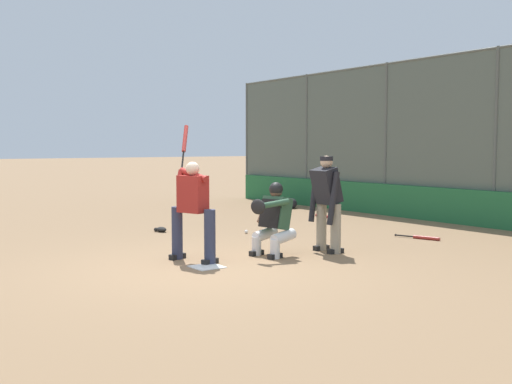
% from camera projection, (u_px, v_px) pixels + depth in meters
% --- Properties ---
extents(ground_plane, '(160.00, 160.00, 0.00)m').
position_uv_depth(ground_plane, '(207.00, 267.00, 8.75)').
color(ground_plane, '#846647').
extents(home_plate_marker, '(0.43, 0.43, 0.01)m').
position_uv_depth(home_plate_marker, '(207.00, 267.00, 8.75)').
color(home_plate_marker, white).
rests_on(home_plate_marker, ground_plane).
extents(backstop_fence, '(18.70, 0.08, 3.90)m').
position_uv_depth(backstop_fence, '(496.00, 134.00, 12.87)').
color(backstop_fence, '#515651').
rests_on(backstop_fence, ground_plane).
extents(padding_wall, '(18.24, 0.18, 0.80)m').
position_uv_depth(padding_wall, '(491.00, 209.00, 12.93)').
color(padding_wall, '#236638').
rests_on(padding_wall, ground_plane).
extents(batter_at_plate, '(1.09, 0.54, 2.11)m').
position_uv_depth(batter_at_plate, '(193.00, 207.00, 9.14)').
color(batter_at_plate, '#2D334C').
rests_on(batter_at_plate, ground_plane).
extents(catcher_behind_plate, '(0.67, 0.77, 1.19)m').
position_uv_depth(catcher_behind_plate, '(273.00, 218.00, 9.63)').
color(catcher_behind_plate, silver).
rests_on(catcher_behind_plate, ground_plane).
extents(umpire_home, '(0.65, 0.42, 1.61)m').
position_uv_depth(umpire_home, '(327.00, 201.00, 9.95)').
color(umpire_home, gray).
rests_on(umpire_home, ground_plane).
extents(spare_bat_near_backstop, '(0.87, 0.31, 0.07)m').
position_uv_depth(spare_bat_near_backstop, '(423.00, 238.00, 11.36)').
color(spare_bat_near_backstop, black).
rests_on(spare_bat_near_backstop, ground_plane).
extents(spare_bat_by_padding, '(0.83, 0.09, 0.07)m').
position_uv_depth(spare_bat_by_padding, '(324.00, 216.00, 14.84)').
color(spare_bat_by_padding, black).
rests_on(spare_bat_by_padding, ground_plane).
extents(fielding_glove_on_dirt, '(0.29, 0.22, 0.10)m').
position_uv_depth(fielding_glove_on_dirt, '(161.00, 229.00, 12.35)').
color(fielding_glove_on_dirt, black).
rests_on(fielding_glove_on_dirt, ground_plane).
extents(baseball_loose, '(0.07, 0.07, 0.07)m').
position_uv_depth(baseball_loose, '(246.00, 232.00, 12.12)').
color(baseball_loose, white).
rests_on(baseball_loose, ground_plane).
extents(equipment_bag_dugout_side, '(1.15, 0.29, 0.29)m').
position_uv_depth(equipment_bag_dugout_side, '(282.00, 202.00, 17.30)').
color(equipment_bag_dugout_side, black).
rests_on(equipment_bag_dugout_side, ground_plane).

